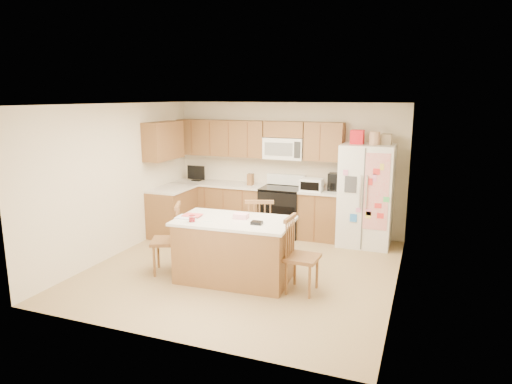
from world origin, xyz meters
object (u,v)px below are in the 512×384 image
at_px(windsor_chair_right, 300,257).
at_px(island, 234,249).
at_px(windsor_chair_back, 260,233).
at_px(stove, 282,210).
at_px(refrigerator, 366,194).
at_px(windsor_chair_left, 168,240).

bearing_deg(windsor_chair_right, island, 176.94).
bearing_deg(island, windsor_chair_back, 80.77).
bearing_deg(stove, windsor_chair_right, -66.92).
bearing_deg(refrigerator, stove, 177.70).
height_order(windsor_chair_left, windsor_chair_back, windsor_chair_back).
xyz_separation_m(stove, refrigerator, (1.57, -0.06, 0.45)).
xyz_separation_m(windsor_chair_back, windsor_chair_right, (0.88, -0.78, -0.01)).
bearing_deg(refrigerator, windsor_chair_back, -131.88).
bearing_deg(stove, windsor_chair_back, -84.63).
bearing_deg(windsor_chair_left, windsor_chair_right, 0.90).
distance_m(stove, refrigerator, 1.63).
xyz_separation_m(refrigerator, island, (-1.53, -2.30, -0.47)).
relative_size(refrigerator, windsor_chair_right, 1.96).
bearing_deg(windsor_chair_right, windsor_chair_back, 138.43).
xyz_separation_m(windsor_chair_left, windsor_chair_back, (1.16, 0.81, 0.01)).
distance_m(stove, windsor_chair_right, 2.63).
height_order(refrigerator, island, refrigerator).
relative_size(stove, island, 0.67).
height_order(island, windsor_chair_left, windsor_chair_left).
xyz_separation_m(refrigerator, windsor_chair_right, (-0.54, -2.36, -0.43)).
distance_m(windsor_chair_left, windsor_chair_back, 1.41).
distance_m(windsor_chair_back, windsor_chair_right, 1.17).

